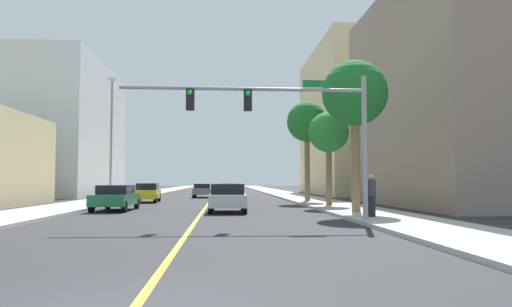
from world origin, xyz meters
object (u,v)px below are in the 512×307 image
at_px(palm_far, 307,123).
at_px(car_silver, 228,198).
at_px(traffic_signal_mast, 288,115).
at_px(palm_near, 355,95).
at_px(car_gray, 202,190).
at_px(car_yellow, 147,192).
at_px(car_blue, 229,191).
at_px(car_green, 116,197).
at_px(street_lamp, 111,134).
at_px(pedestrian, 372,195).
at_px(palm_mid, 329,134).

distance_m(palm_far, car_silver, 13.19).
height_order(traffic_signal_mast, palm_near, palm_near).
bearing_deg(car_gray, palm_near, -70.04).
bearing_deg(car_yellow, palm_near, 130.02).
xyz_separation_m(car_blue, car_silver, (-0.24, -16.99, 0.05)).
bearing_deg(car_green, traffic_signal_mast, 136.29).
bearing_deg(car_blue, palm_near, -70.31).
bearing_deg(palm_far, street_lamp, -173.41).
relative_size(car_gray, pedestrian, 2.44).
relative_size(palm_near, car_silver, 1.96).
bearing_deg(car_blue, traffic_signal_mast, -83.09).
relative_size(palm_mid, palm_far, 0.77).
xyz_separation_m(street_lamp, pedestrian, (14.23, -14.10, -3.94)).
bearing_deg(car_silver, street_lamp, 133.43).
relative_size(street_lamp, car_silver, 2.30).
height_order(palm_far, car_yellow, palm_far).
distance_m(street_lamp, car_silver, 12.72).
bearing_deg(pedestrian, car_blue, 155.73).
distance_m(car_gray, pedestrian, 28.33).
bearing_deg(street_lamp, palm_far, 6.59).
relative_size(street_lamp, car_blue, 1.92).
height_order(palm_near, car_blue, palm_near).
relative_size(traffic_signal_mast, street_lamp, 1.10).
relative_size(car_gray, car_green, 1.00).
bearing_deg(palm_near, car_gray, 110.11).
bearing_deg(palm_near, palm_mid, 89.53).
xyz_separation_m(palm_far, car_blue, (-5.86, 6.58, -5.35)).
height_order(street_lamp, palm_far, street_lamp).
distance_m(palm_mid, car_blue, 14.70).
height_order(palm_mid, car_gray, palm_mid).
xyz_separation_m(car_yellow, pedestrian, (12.13, -17.03, 0.30)).
distance_m(traffic_signal_mast, car_green, 12.45).
relative_size(traffic_signal_mast, car_gray, 2.21).
bearing_deg(car_gray, palm_far, -53.38).
bearing_deg(pedestrian, car_gray, 158.40).
bearing_deg(car_silver, palm_near, -16.91).
height_order(palm_near, car_silver, palm_near).
height_order(street_lamp, car_green, street_lamp).
xyz_separation_m(palm_mid, car_green, (-12.60, -2.41, -3.89)).
bearing_deg(traffic_signal_mast, car_silver, 109.43).
bearing_deg(car_blue, car_yellow, -138.22).
relative_size(traffic_signal_mast, car_yellow, 2.46).
bearing_deg(palm_far, pedestrian, -90.26).
bearing_deg(palm_far, traffic_signal_mast, -102.61).
xyz_separation_m(car_green, pedestrian, (12.25, -7.15, 0.31)).
bearing_deg(street_lamp, car_blue, 44.28).
bearing_deg(palm_far, car_green, -145.09).
height_order(car_blue, car_green, car_green).
bearing_deg(car_green, palm_near, 163.95).
relative_size(car_yellow, car_blue, 0.86).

